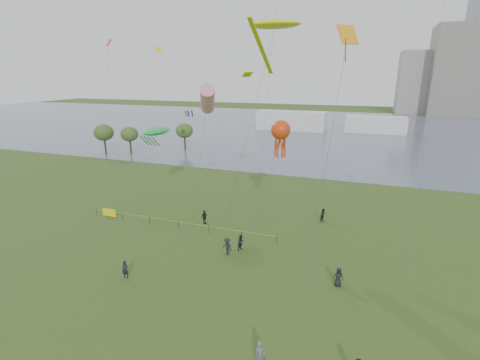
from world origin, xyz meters
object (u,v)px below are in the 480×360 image
(kite_flyer, at_px, (260,355))
(kite_octopus, at_px, (281,131))
(fence, at_px, (135,216))
(kite_stingray, at_px, (274,25))

(kite_flyer, relative_size, kite_octopus, 0.15)
(fence, distance_m, kite_flyer, 26.94)
(fence, height_order, kite_octopus, kite_octopus)
(kite_flyer, distance_m, kite_stingray, 27.81)
(fence, bearing_deg, kite_stingray, 3.67)
(fence, xyz_separation_m, kite_flyer, (21.15, -16.67, 0.39))
(kite_octopus, bearing_deg, fence, -157.62)
(fence, relative_size, kite_flyer, 12.78)
(kite_flyer, bearing_deg, kite_stingray, 72.23)
(kite_flyer, xyz_separation_m, kite_stingray, (-4.23, 17.76, 20.98))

